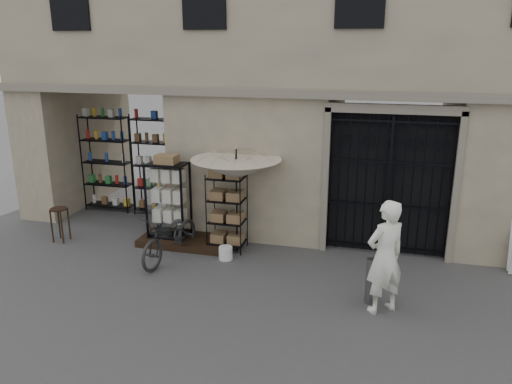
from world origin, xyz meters
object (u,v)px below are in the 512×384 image
(wooden_stool, at_px, (60,224))
(wire_rack, at_px, (227,213))
(display_cabinet, at_px, (169,204))
(shopkeeper, at_px, (381,310))
(bicycle, at_px, (172,259))
(steel_bollard, at_px, (370,281))
(market_umbrella, at_px, (236,164))
(white_bucket, at_px, (226,253))

(wooden_stool, bearing_deg, wire_rack, 7.53)
(display_cabinet, bearing_deg, shopkeeper, -6.32)
(bicycle, bearing_deg, wooden_stool, -177.06)
(steel_bollard, bearing_deg, wooden_stool, 170.57)
(market_umbrella, xyz_separation_m, wooden_stool, (-3.90, -0.48, -1.48))
(steel_bollard, distance_m, shopkeeper, 0.49)
(shopkeeper, bearing_deg, wire_rack, -67.41)
(display_cabinet, xyz_separation_m, wire_rack, (1.33, -0.04, -0.06))
(display_cabinet, distance_m, bicycle, 1.27)
(market_umbrella, bearing_deg, wire_rack, 176.84)
(wooden_stool, bearing_deg, white_bucket, -0.36)
(white_bucket, relative_size, steel_bollard, 0.34)
(display_cabinet, bearing_deg, market_umbrella, 13.88)
(wire_rack, height_order, market_umbrella, market_umbrella)
(display_cabinet, relative_size, steel_bollard, 2.20)
(white_bucket, bearing_deg, wire_rack, 103.63)
(market_umbrella, bearing_deg, white_bucket, -100.44)
(white_bucket, bearing_deg, market_umbrella, 79.56)
(market_umbrella, height_order, wooden_stool, market_umbrella)
(display_cabinet, height_order, steel_bollard, display_cabinet)
(market_umbrella, xyz_separation_m, shopkeeper, (2.99, -1.79, -1.88))
(bicycle, distance_m, wooden_stool, 2.80)
(shopkeeper, bearing_deg, steel_bollard, -82.69)
(wire_rack, xyz_separation_m, white_bucket, (0.12, -0.51, -0.68))
(white_bucket, relative_size, bicycle, 0.15)
(white_bucket, bearing_deg, steel_bollard, -20.70)
(white_bucket, bearing_deg, display_cabinet, 159.26)
(wooden_stool, bearing_deg, bicycle, -6.16)
(steel_bollard, height_order, shopkeeper, steel_bollard)
(display_cabinet, bearing_deg, white_bucket, -4.98)
(white_bucket, distance_m, shopkeeper, 3.34)
(white_bucket, distance_m, bicycle, 1.10)
(market_umbrella, xyz_separation_m, white_bucket, (-0.09, -0.50, -1.74))
(wire_rack, relative_size, bicycle, 0.88)
(display_cabinet, height_order, market_umbrella, market_umbrella)
(wire_rack, relative_size, shopkeeper, 0.88)
(display_cabinet, relative_size, wire_rack, 1.06)
(market_umbrella, relative_size, steel_bollard, 3.26)
(wire_rack, relative_size, white_bucket, 6.05)
(display_cabinet, bearing_deg, wire_rack, 14.09)
(wire_rack, distance_m, wooden_stool, 3.74)
(display_cabinet, xyz_separation_m, shopkeeper, (4.53, -1.84, -0.88))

